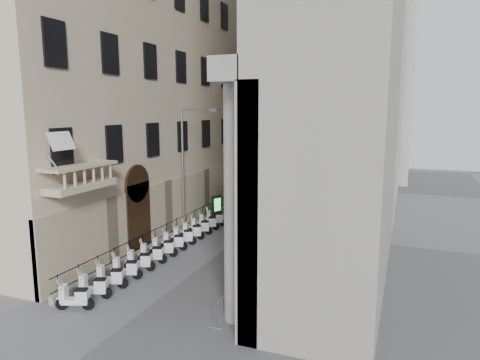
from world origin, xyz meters
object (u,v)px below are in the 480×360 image
(security_tent, at_px, (246,180))
(street_lamp, at_px, (187,160))
(scooter_0, at_px, (76,310))
(info_kiosk, at_px, (216,207))
(pedestrian_a, at_px, (286,192))
(pedestrian_b, at_px, (315,185))

(security_tent, xyz_separation_m, street_lamp, (-0.69, -9.95, 2.99))
(scooter_0, height_order, security_tent, security_tent)
(security_tent, xyz_separation_m, info_kiosk, (-0.73, -4.98, -1.49))
(info_kiosk, bearing_deg, street_lamp, -65.56)
(street_lamp, height_order, info_kiosk, street_lamp)
(street_lamp, xyz_separation_m, info_kiosk, (-0.04, 4.97, -4.48))
(security_tent, height_order, pedestrian_a, security_tent)
(scooter_0, bearing_deg, pedestrian_b, -28.26)
(security_tent, relative_size, pedestrian_a, 2.09)
(info_kiosk, distance_m, pedestrian_b, 15.36)
(pedestrian_a, bearing_deg, scooter_0, 104.52)
(security_tent, height_order, info_kiosk, security_tent)
(security_tent, distance_m, info_kiosk, 5.25)
(security_tent, height_order, street_lamp, street_lamp)
(scooter_0, height_order, info_kiosk, info_kiosk)
(info_kiosk, relative_size, pedestrian_a, 1.09)
(security_tent, relative_size, info_kiosk, 1.91)
(info_kiosk, height_order, pedestrian_a, info_kiosk)
(street_lamp, xyz_separation_m, pedestrian_b, (5.34, 19.35, -4.64))
(scooter_0, distance_m, info_kiosk, 17.54)
(scooter_0, bearing_deg, street_lamp, -16.21)
(security_tent, bearing_deg, scooter_0, -89.46)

